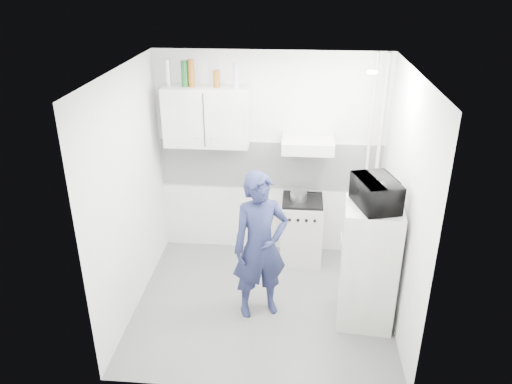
{
  "coord_description": "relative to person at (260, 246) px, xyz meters",
  "views": [
    {
      "loc": [
        0.32,
        -4.56,
        3.49
      ],
      "look_at": [
        -0.1,
        0.3,
        1.25
      ],
      "focal_mm": 35.0,
      "sensor_mm": 36.0,
      "label": 1
    }
  ],
  "objects": [
    {
      "name": "ceiling",
      "position": [
        0.02,
        0.11,
        1.78
      ],
      "size": [
        2.8,
        2.8,
        0.0
      ],
      "primitive_type": "plane",
      "color": "white",
      "rests_on": "wall_back"
    },
    {
      "name": "wall_right",
      "position": [
        1.42,
        0.11,
        0.48
      ],
      "size": [
        0.0,
        2.6,
        2.6
      ],
      "primitive_type": "plane",
      "rotation": [
        1.57,
        0.0,
        -1.57
      ],
      "color": "white",
      "rests_on": "floor"
    },
    {
      "name": "ceiling_spot_fixture",
      "position": [
        1.02,
        0.31,
        1.75
      ],
      "size": [
        0.1,
        0.1,
        0.02
      ],
      "primitive_type": "cylinder",
      "color": "white",
      "rests_on": "ceiling"
    },
    {
      "name": "wall_left",
      "position": [
        -1.38,
        0.11,
        0.48
      ],
      "size": [
        0.0,
        2.6,
        2.6
      ],
      "primitive_type": "plane",
      "rotation": [
        1.57,
        0.0,
        1.57
      ],
      "color": "white",
      "rests_on": "floor"
    },
    {
      "name": "stove_top",
      "position": [
        0.44,
        1.11,
        0.02
      ],
      "size": [
        0.49,
        0.49,
        0.03
      ],
      "primitive_type": "cube",
      "color": "black",
      "rests_on": "stove"
    },
    {
      "name": "fridge",
      "position": [
        1.12,
        -0.04,
        -0.14
      ],
      "size": [
        0.6,
        0.6,
        1.35
      ],
      "primitive_type": "cube",
      "rotation": [
        0.0,
        0.0,
        -0.09
      ],
      "color": "white",
      "rests_on": "floor"
    },
    {
      "name": "pipe_b",
      "position": [
        1.2,
        1.28,
        0.48
      ],
      "size": [
        0.04,
        0.04,
        2.6
      ],
      "primitive_type": "cylinder",
      "color": "beige",
      "rests_on": "floor"
    },
    {
      "name": "canister_a",
      "position": [
        -0.6,
        1.18,
        1.48
      ],
      "size": [
        0.08,
        0.08,
        0.19
      ],
      "primitive_type": "cylinder",
      "color": "brown",
      "rests_on": "upper_cabinet"
    },
    {
      "name": "saucepan",
      "position": [
        0.39,
        1.07,
        0.09
      ],
      "size": [
        0.2,
        0.2,
        0.11
      ],
      "primitive_type": "cylinder",
      "color": "silver",
      "rests_on": "stove_top"
    },
    {
      "name": "person",
      "position": [
        0.0,
        0.0,
        0.0
      ],
      "size": [
        0.7,
        0.58,
        1.64
      ],
      "primitive_type": "imported",
      "rotation": [
        0.0,
        0.0,
        0.38
      ],
      "color": "#1E2447",
      "rests_on": "floor"
    },
    {
      "name": "upper_cabinet",
      "position": [
        -0.73,
        1.18,
        1.03
      ],
      "size": [
        1.0,
        0.35,
        0.7
      ],
      "primitive_type": "cube",
      "color": "white",
      "rests_on": "wall_back"
    },
    {
      "name": "bottle_b",
      "position": [
        -0.96,
        1.18,
        1.53
      ],
      "size": [
        0.08,
        0.08,
        0.3
      ],
      "primitive_type": "cylinder",
      "color": "#144C1E",
      "rests_on": "upper_cabinet"
    },
    {
      "name": "bottle_a",
      "position": [
        -1.16,
        1.18,
        1.53
      ],
      "size": [
        0.07,
        0.07,
        0.3
      ],
      "primitive_type": "cylinder",
      "color": "silver",
      "rests_on": "upper_cabinet"
    },
    {
      "name": "microwave",
      "position": [
        1.12,
        -0.04,
        0.67
      ],
      "size": [
        0.6,
        0.49,
        0.29
      ],
      "primitive_type": "imported",
      "rotation": [
        0.0,
        0.0,
        1.85
      ],
      "color": "black",
      "rests_on": "fridge"
    },
    {
      "name": "bottle_e",
      "position": [
        -0.37,
        1.18,
        1.52
      ],
      "size": [
        0.07,
        0.07,
        0.28
      ],
      "primitive_type": "cylinder",
      "color": "#B2B7BC",
      "rests_on": "upper_cabinet"
    },
    {
      "name": "range_hood",
      "position": [
        0.47,
        1.11,
        0.75
      ],
      "size": [
        0.6,
        0.5,
        0.14
      ],
      "primitive_type": "cube",
      "color": "beige",
      "rests_on": "wall_back"
    },
    {
      "name": "wall_back",
      "position": [
        0.02,
        1.36,
        0.48
      ],
      "size": [
        2.8,
        0.0,
        2.8
      ],
      "primitive_type": "plane",
      "rotation": [
        1.57,
        0.0,
        0.0
      ],
      "color": "white",
      "rests_on": "floor"
    },
    {
      "name": "floor",
      "position": [
        0.02,
        0.11,
        -0.82
      ],
      "size": [
        2.8,
        2.8,
        0.0
      ],
      "primitive_type": "plane",
      "color": "slate",
      "rests_on": "ground"
    },
    {
      "name": "backsplash",
      "position": [
        0.02,
        1.34,
        0.38
      ],
      "size": [
        2.74,
        0.03,
        0.6
      ],
      "primitive_type": "cube",
      "color": "white",
      "rests_on": "wall_back"
    },
    {
      "name": "bottle_c",
      "position": [
        -0.89,
        1.18,
        1.54
      ],
      "size": [
        0.07,
        0.07,
        0.31
      ],
      "primitive_type": "cylinder",
      "color": "brown",
      "rests_on": "upper_cabinet"
    },
    {
      "name": "pipe_a",
      "position": [
        1.32,
        1.28,
        0.48
      ],
      "size": [
        0.05,
        0.05,
        2.6
      ],
      "primitive_type": "cylinder",
      "color": "beige",
      "rests_on": "floor"
    },
    {
      "name": "stove",
      "position": [
        0.44,
        1.11,
        -0.41
      ],
      "size": [
        0.51,
        0.51,
        0.82
      ],
      "primitive_type": "cube",
      "color": "beige",
      "rests_on": "floor"
    }
  ]
}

